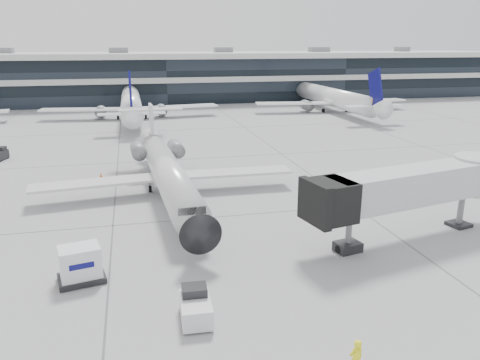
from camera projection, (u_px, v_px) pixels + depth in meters
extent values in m
plane|color=gray|center=(240.00, 215.00, 37.85)|extent=(220.00, 220.00, 0.00)
cube|color=black|center=(163.00, 79.00, 113.07)|extent=(170.00, 22.00, 10.00)
cylinder|color=silver|center=(168.00, 173.00, 41.68)|extent=(3.92, 23.71, 2.66)
cone|color=black|center=(196.00, 226.00, 29.54)|extent=(2.80, 2.89, 2.66)
cone|color=silver|center=(152.00, 141.00, 53.92)|extent=(2.69, 3.28, 2.52)
cube|color=silver|center=(94.00, 183.00, 41.07)|extent=(11.05, 3.87, 0.22)
cube|color=silver|center=(234.00, 172.00, 44.49)|extent=(10.86, 2.73, 0.22)
cylinder|color=slate|center=(138.00, 151.00, 48.47)|extent=(1.65, 3.42, 1.48)
cylinder|color=slate|center=(176.00, 148.00, 49.53)|extent=(1.65, 3.42, 1.48)
cube|color=silver|center=(152.00, 124.00, 52.80)|extent=(0.41, 2.57, 4.43)
cube|color=silver|center=(150.00, 109.00, 52.71)|extent=(7.15, 1.95, 0.16)
cylinder|color=black|center=(187.00, 233.00, 33.63)|extent=(0.21, 0.56, 0.55)
cylinder|color=black|center=(150.00, 189.00, 43.65)|extent=(0.27, 0.64, 0.63)
cylinder|color=black|center=(182.00, 186.00, 44.44)|extent=(0.27, 0.64, 0.63)
cube|color=silver|center=(410.00, 186.00, 32.28)|extent=(13.00, 5.19, 2.37)
cube|color=black|center=(332.00, 200.00, 29.61)|extent=(2.93, 3.35, 2.55)
cylinder|color=slate|center=(349.00, 233.00, 30.96)|extent=(0.40, 0.40, 2.55)
cube|color=black|center=(348.00, 247.00, 31.23)|extent=(1.87, 1.59, 0.64)
cylinder|color=slate|center=(461.00, 209.00, 35.24)|extent=(0.46, 0.46, 2.73)
cylinder|color=silver|center=(478.00, 174.00, 35.08)|extent=(3.64, 3.64, 2.73)
imported|color=#FBF41A|center=(356.00, 359.00, 19.17)|extent=(0.75, 0.57, 1.85)
cube|color=silver|center=(196.00, 309.00, 23.33)|extent=(1.59, 2.58, 1.03)
cube|color=black|center=(194.00, 291.00, 23.67)|extent=(1.30, 1.08, 0.57)
cylinder|color=black|center=(182.00, 307.00, 24.18)|extent=(0.23, 0.51, 0.50)
cylinder|color=black|center=(206.00, 305.00, 24.41)|extent=(0.23, 0.51, 0.50)
cylinder|color=black|center=(185.00, 328.00, 22.46)|extent=(0.23, 0.51, 0.50)
cylinder|color=black|center=(211.00, 325.00, 22.68)|extent=(0.23, 0.51, 0.50)
cube|color=black|center=(82.00, 278.00, 27.30)|extent=(2.94, 2.42, 0.32)
cube|color=silver|center=(80.00, 262.00, 27.00)|extent=(2.56, 2.12, 1.81)
cone|color=#DF560B|center=(101.00, 175.00, 48.21)|extent=(0.36, 0.36, 0.56)
cube|color=#DF560B|center=(101.00, 178.00, 48.29)|extent=(0.50, 0.50, 0.03)
cube|color=black|center=(0.00, 149.00, 55.79)|extent=(1.42, 1.27, 0.55)
cylinder|color=black|center=(8.00, 157.00, 56.36)|extent=(0.32, 0.52, 0.48)
cylinder|color=black|center=(0.00, 160.00, 54.69)|extent=(0.32, 0.52, 0.48)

